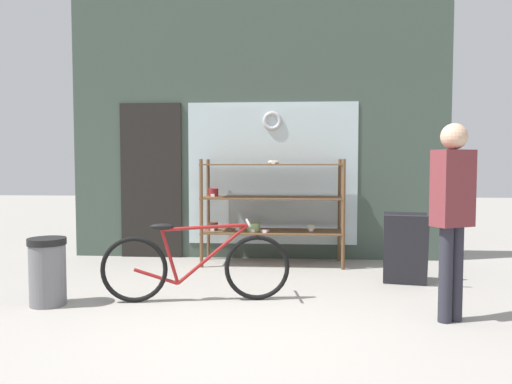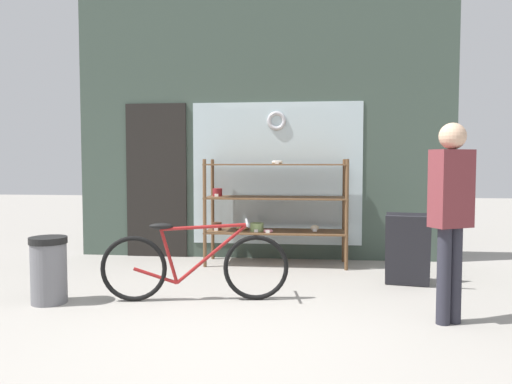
# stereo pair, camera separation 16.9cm
# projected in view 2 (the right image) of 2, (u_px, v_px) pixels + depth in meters

# --- Properties ---
(ground_plane) EXTENTS (30.00, 30.00, 0.00)m
(ground_plane) POSITION_uv_depth(u_px,v_px,m) (224.00, 333.00, 3.80)
(ground_plane) COLOR gray
(storefront_facade) EXTENTS (5.06, 0.13, 3.58)m
(storefront_facade) POSITION_uv_depth(u_px,v_px,m) (259.00, 130.00, 6.70)
(storefront_facade) COLOR #3D4C42
(storefront_facade) RESTS_ON ground_plane
(display_case) EXTENTS (1.78, 0.55, 1.34)m
(display_case) POSITION_uv_depth(u_px,v_px,m) (273.00, 202.00, 6.33)
(display_case) COLOR brown
(display_case) RESTS_ON ground_plane
(bicycle) EXTENTS (1.75, 0.46, 0.75)m
(bicycle) POSITION_uv_depth(u_px,v_px,m) (194.00, 265.00, 4.68)
(bicycle) COLOR black
(bicycle) RESTS_ON ground_plane
(sandwich_board) EXTENTS (0.51, 0.45, 0.75)m
(sandwich_board) POSITION_uv_depth(u_px,v_px,m) (408.00, 250.00, 5.23)
(sandwich_board) COLOR #232328
(sandwich_board) RESTS_ON ground_plane
(pedestrian) EXTENTS (0.37, 0.31, 1.62)m
(pedestrian) POSITION_uv_depth(u_px,v_px,m) (451.00, 207.00, 3.98)
(pedestrian) COLOR #282833
(pedestrian) RESTS_ON ground_plane
(trash_bin) EXTENTS (0.34, 0.34, 0.62)m
(trash_bin) POSITION_uv_depth(u_px,v_px,m) (49.00, 267.00, 4.60)
(trash_bin) COLOR slate
(trash_bin) RESTS_ON ground_plane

